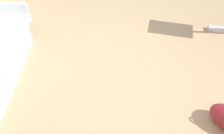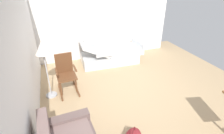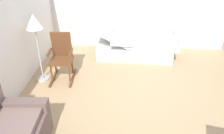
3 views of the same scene
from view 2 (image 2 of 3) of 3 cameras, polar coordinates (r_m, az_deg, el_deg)
ground_plane at (r=4.69m, az=7.78°, el=-8.82°), size 6.60×6.60×0.00m
back_wall at (r=3.65m, az=-27.16°, el=1.50°), size 5.48×0.10×2.70m
side_wall at (r=6.42m, az=-2.47°, el=14.99°), size 0.10×4.96×2.70m
hospital_bed at (r=6.13m, az=-0.72°, el=4.04°), size 1.06×2.11×1.01m
rocking_chair at (r=4.70m, az=-14.86°, el=-2.11°), size 0.79×0.53×1.05m
floor_lamp at (r=4.29m, az=-21.66°, el=4.62°), size 0.34×0.34×1.48m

